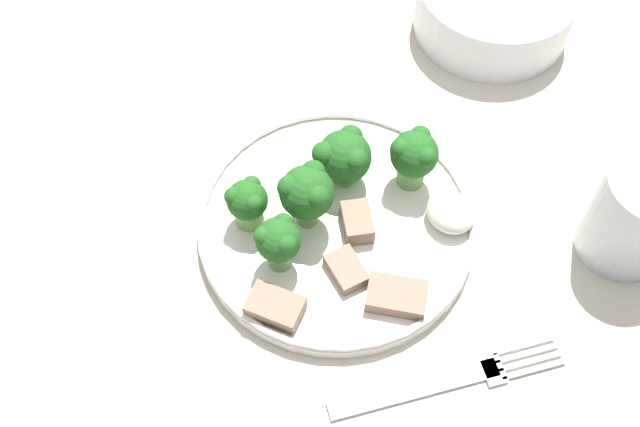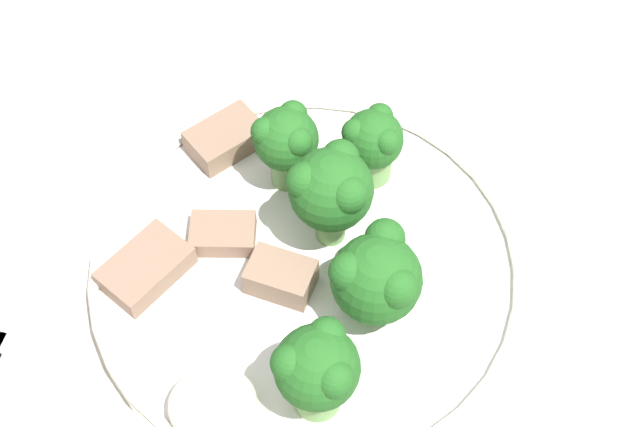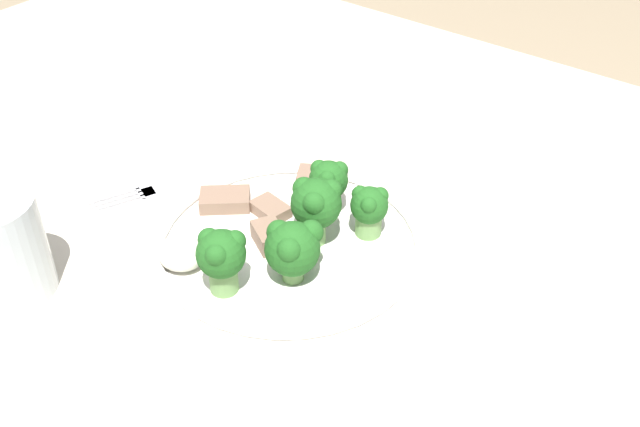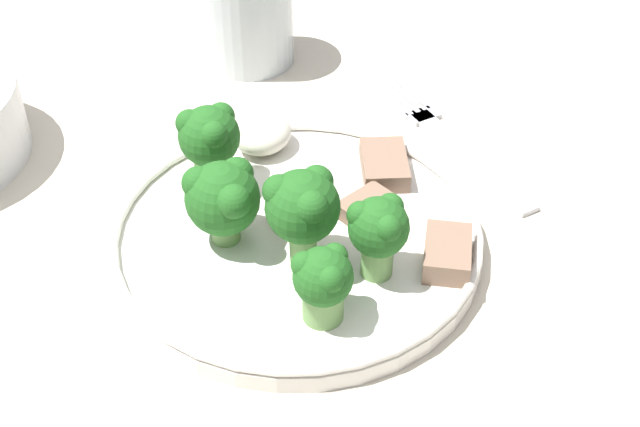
# 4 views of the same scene
# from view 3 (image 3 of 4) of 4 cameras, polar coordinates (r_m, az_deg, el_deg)

# --- Properties ---
(table) EXTENTS (1.33, 1.07, 0.71)m
(table) POSITION_cam_3_polar(r_m,az_deg,el_deg) (0.75, -5.52, -7.25)
(table) COLOR beige
(table) RESTS_ON ground_plane
(dinner_plate) EXTENTS (0.24, 0.24, 0.02)m
(dinner_plate) POSITION_cam_3_polar(r_m,az_deg,el_deg) (0.67, -2.33, -2.59)
(dinner_plate) COLOR white
(dinner_plate) RESTS_ON table
(fork) EXTENTS (0.09, 0.18, 0.00)m
(fork) POSITION_cam_3_polar(r_m,az_deg,el_deg) (0.78, -10.40, 2.33)
(fork) COLOR silver
(fork) RESTS_ON table
(drinking_glass) EXTENTS (0.07, 0.07, 0.09)m
(drinking_glass) POSITION_cam_3_polar(r_m,az_deg,el_deg) (0.67, -23.09, -2.75)
(drinking_glass) COLOR silver
(drinking_glass) RESTS_ON table
(broccoli_floret_near_rim_left) EXTENTS (0.05, 0.05, 0.07)m
(broccoli_floret_near_rim_left) POSITION_cam_3_polar(r_m,az_deg,el_deg) (0.65, -0.30, 0.79)
(broccoli_floret_near_rim_left) COLOR #709E56
(broccoli_floret_near_rim_left) RESTS_ON dinner_plate
(broccoli_floret_center_left) EXTENTS (0.04, 0.03, 0.05)m
(broccoli_floret_center_left) POSITION_cam_3_polar(r_m,az_deg,el_deg) (0.67, 3.77, 0.46)
(broccoli_floret_center_left) COLOR #709E56
(broccoli_floret_center_left) RESTS_ON dinner_plate
(broccoli_floret_back_left) EXTENTS (0.04, 0.04, 0.06)m
(broccoli_floret_back_left) POSITION_cam_3_polar(r_m,az_deg,el_deg) (0.61, -7.54, -3.20)
(broccoli_floret_back_left) COLOR #709E56
(broccoli_floret_back_left) RESTS_ON dinner_plate
(broccoli_floret_front_left) EXTENTS (0.05, 0.05, 0.06)m
(broccoli_floret_front_left) POSITION_cam_3_polar(r_m,az_deg,el_deg) (0.61, -2.12, -2.62)
(broccoli_floret_front_left) COLOR #709E56
(broccoli_floret_front_left) RESTS_ON dinner_plate
(broccoli_floret_center_back) EXTENTS (0.04, 0.04, 0.05)m
(broccoli_floret_center_back) POSITION_cam_3_polar(r_m,az_deg,el_deg) (0.69, 0.65, 2.46)
(broccoli_floret_center_back) COLOR #709E56
(broccoli_floret_center_back) RESTS_ON dinner_plate
(meat_slice_front_slice) EXTENTS (0.04, 0.03, 0.01)m
(meat_slice_front_slice) POSITION_cam_3_polar(r_m,az_deg,el_deg) (0.70, -3.60, 0.23)
(meat_slice_front_slice) COLOR #846651
(meat_slice_front_slice) RESTS_ON dinner_plate
(meat_slice_middle_slice) EXTENTS (0.04, 0.04, 0.02)m
(meat_slice_middle_slice) POSITION_cam_3_polar(r_m,az_deg,el_deg) (0.67, -3.91, -1.72)
(meat_slice_middle_slice) COLOR #846651
(meat_slice_middle_slice) RESTS_ON dinner_plate
(meat_slice_rear_slice) EXTENTS (0.06, 0.05, 0.01)m
(meat_slice_rear_slice) POSITION_cam_3_polar(r_m,az_deg,el_deg) (0.72, -7.25, 1.04)
(meat_slice_rear_slice) COLOR #846651
(meat_slice_rear_slice) RESTS_ON dinner_plate
(meat_slice_edge_slice) EXTENTS (0.05, 0.05, 0.02)m
(meat_slice_edge_slice) POSITION_cam_3_polar(r_m,az_deg,el_deg) (0.74, -0.05, 2.66)
(meat_slice_edge_slice) COLOR #846651
(meat_slice_edge_slice) RESTS_ON dinner_plate
(sauce_dollop) EXTENTS (0.04, 0.04, 0.02)m
(sauce_dollop) POSITION_cam_3_polar(r_m,az_deg,el_deg) (0.65, -10.53, -3.00)
(sauce_dollop) COLOR silver
(sauce_dollop) RESTS_ON dinner_plate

